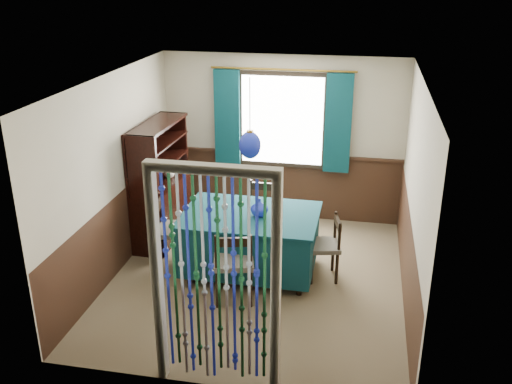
% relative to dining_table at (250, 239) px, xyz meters
% --- Properties ---
extents(floor, '(4.00, 4.00, 0.00)m').
position_rel_dining_table_xyz_m(floor, '(0.12, -0.16, -0.47)').
color(floor, brown).
rests_on(floor, ground).
extents(ceiling, '(4.00, 4.00, 0.00)m').
position_rel_dining_table_xyz_m(ceiling, '(0.12, -0.16, 2.03)').
color(ceiling, silver).
rests_on(ceiling, ground).
extents(wall_back, '(3.60, 0.00, 3.60)m').
position_rel_dining_table_xyz_m(wall_back, '(0.12, 1.84, 0.78)').
color(wall_back, '#BAB198').
rests_on(wall_back, ground).
extents(wall_front, '(3.60, 0.00, 3.60)m').
position_rel_dining_table_xyz_m(wall_front, '(0.12, -2.16, 0.78)').
color(wall_front, '#BAB198').
rests_on(wall_front, ground).
extents(wall_left, '(0.00, 4.00, 4.00)m').
position_rel_dining_table_xyz_m(wall_left, '(-1.68, -0.16, 0.78)').
color(wall_left, '#BAB198').
rests_on(wall_left, ground).
extents(wall_right, '(0.00, 4.00, 4.00)m').
position_rel_dining_table_xyz_m(wall_right, '(1.92, -0.16, 0.78)').
color(wall_right, '#BAB198').
rests_on(wall_right, ground).
extents(wainscot_back, '(3.60, 0.00, 3.60)m').
position_rel_dining_table_xyz_m(wainscot_back, '(0.12, 1.82, 0.03)').
color(wainscot_back, '#362014').
rests_on(wainscot_back, ground).
extents(wainscot_front, '(3.60, 0.00, 3.60)m').
position_rel_dining_table_xyz_m(wainscot_front, '(0.12, -2.15, 0.03)').
color(wainscot_front, '#362014').
rests_on(wainscot_front, ground).
extents(wainscot_left, '(0.00, 4.00, 4.00)m').
position_rel_dining_table_xyz_m(wainscot_left, '(-1.67, -0.16, 0.03)').
color(wainscot_left, '#362014').
rests_on(wainscot_left, ground).
extents(wainscot_right, '(0.00, 4.00, 4.00)m').
position_rel_dining_table_xyz_m(wainscot_right, '(1.90, -0.16, 0.03)').
color(wainscot_right, '#362014').
rests_on(wainscot_right, ground).
extents(window, '(1.32, 0.12, 1.42)m').
position_rel_dining_table_xyz_m(window, '(0.12, 1.79, 1.08)').
color(window, black).
rests_on(window, wall_back).
extents(doorway, '(1.16, 0.12, 2.18)m').
position_rel_dining_table_xyz_m(doorway, '(0.12, -2.10, 0.58)').
color(doorway, silver).
rests_on(doorway, ground).
extents(dining_table, '(1.69, 1.17, 0.81)m').
position_rel_dining_table_xyz_m(dining_table, '(0.00, 0.00, 0.00)').
color(dining_table, '#0C363E').
rests_on(dining_table, floor).
extents(chair_near, '(0.55, 0.53, 0.92)m').
position_rel_dining_table_xyz_m(chair_near, '(-0.05, -0.69, 0.02)').
color(chair_near, black).
rests_on(chair_near, floor).
extents(chair_far, '(0.45, 0.43, 0.91)m').
position_rel_dining_table_xyz_m(chair_far, '(0.01, 0.76, 0.02)').
color(chair_far, black).
rests_on(chair_far, floor).
extents(chair_left, '(0.50, 0.52, 0.93)m').
position_rel_dining_table_xyz_m(chair_left, '(-1.02, 0.00, 0.03)').
color(chair_left, black).
rests_on(chair_left, floor).
extents(chair_right, '(0.47, 0.48, 0.83)m').
position_rel_dining_table_xyz_m(chair_right, '(0.94, 0.05, -0.02)').
color(chair_right, black).
rests_on(chair_right, floor).
extents(sideboard, '(0.50, 1.31, 1.70)m').
position_rel_dining_table_xyz_m(sideboard, '(-1.44, 0.75, 0.13)').
color(sideboard, black).
rests_on(sideboard, floor).
extents(pendant_lamp, '(0.26, 0.26, 0.96)m').
position_rel_dining_table_xyz_m(pendant_lamp, '(0.00, -0.00, 1.24)').
color(pendant_lamp, olive).
rests_on(pendant_lamp, ceiling).
extents(vase_table, '(0.25, 0.25, 0.21)m').
position_rel_dining_table_xyz_m(vase_table, '(0.12, -0.03, 0.45)').
color(vase_table, '#162499').
rests_on(vase_table, dining_table).
extents(bowl_shelf, '(0.22, 0.22, 0.05)m').
position_rel_dining_table_xyz_m(bowl_shelf, '(-1.38, 0.44, 0.72)').
color(bowl_shelf, beige).
rests_on(bowl_shelf, sideboard).
extents(vase_sideboard, '(0.21, 0.21, 0.17)m').
position_rel_dining_table_xyz_m(vase_sideboard, '(-1.38, 0.96, 0.47)').
color(vase_sideboard, beige).
rests_on(vase_sideboard, sideboard).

